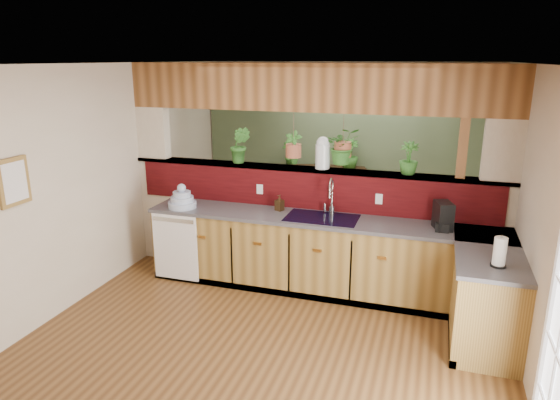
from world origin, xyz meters
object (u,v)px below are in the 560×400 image
(faucet, at_px, (331,195))
(coffee_maker, at_px, (443,217))
(glass_jar, at_px, (323,153))
(dish_stack, at_px, (182,200))
(paper_towel, at_px, (500,252))
(soap_dispenser, at_px, (280,203))
(shelving_console, at_px, (317,196))

(faucet, height_order, coffee_maker, faucet)
(faucet, relative_size, glass_jar, 1.17)
(dish_stack, bearing_deg, paper_towel, -12.20)
(coffee_maker, bearing_deg, glass_jar, 146.93)
(soap_dispenser, distance_m, coffee_maker, 1.86)
(faucet, height_order, soap_dispenser, faucet)
(glass_jar, height_order, shelving_console, glass_jar)
(soap_dispenser, bearing_deg, glass_jar, 28.50)
(dish_stack, height_order, glass_jar, glass_jar)
(soap_dispenser, height_order, coffee_maker, coffee_maker)
(paper_towel, distance_m, glass_jar, 2.32)
(faucet, height_order, shelving_console, faucet)
(dish_stack, relative_size, glass_jar, 0.90)
(soap_dispenser, bearing_deg, shelving_console, 91.29)
(dish_stack, distance_m, shelving_console, 2.69)
(paper_towel, xyz_separation_m, shelving_console, (-2.38, 3.15, -0.53))
(faucet, relative_size, shelving_console, 0.30)
(paper_towel, bearing_deg, coffee_maker, 118.31)
(soap_dispenser, relative_size, shelving_console, 0.13)
(glass_jar, bearing_deg, shelving_console, 104.81)
(soap_dispenser, xyz_separation_m, coffee_maker, (1.85, -0.12, 0.04))
(soap_dispenser, distance_m, shelving_console, 2.20)
(dish_stack, bearing_deg, soap_dispenser, 12.12)
(shelving_console, bearing_deg, soap_dispenser, -107.36)
(faucet, relative_size, soap_dispenser, 2.33)
(dish_stack, xyz_separation_m, soap_dispenser, (1.16, 0.25, 0.00))
(dish_stack, distance_m, soap_dispenser, 1.19)
(dish_stack, relative_size, shelving_console, 0.23)
(soap_dispenser, distance_m, paper_towel, 2.53)
(soap_dispenser, xyz_separation_m, glass_jar, (0.45, 0.25, 0.59))
(glass_jar, xyz_separation_m, shelving_console, (-0.50, 1.90, -1.08))
(paper_towel, bearing_deg, faucet, 148.91)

